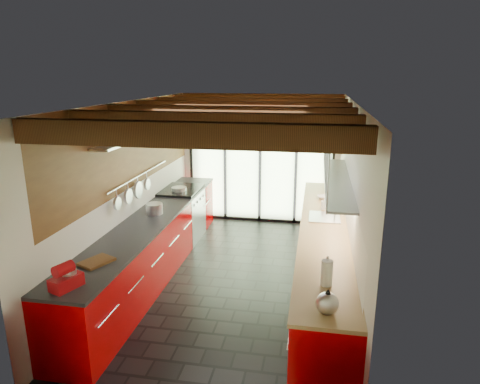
{
  "coord_description": "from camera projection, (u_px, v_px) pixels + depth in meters",
  "views": [
    {
      "loc": [
        1.11,
        -5.72,
        2.98
      ],
      "look_at": [
        0.0,
        0.4,
        1.25
      ],
      "focal_mm": 32.0,
      "sensor_mm": 36.0,
      "label": 1
    }
  ],
  "objects": [
    {
      "name": "cutting_board",
      "position": [
        97.0,
        262.0,
        4.81
      ],
      "size": [
        0.37,
        0.43,
        0.03
      ],
      "primitive_type": "cube",
      "rotation": [
        0.0,
        0.0,
        -0.42
      ],
      "color": "brown",
      "rests_on": "left_counter"
    },
    {
      "name": "pot_large",
      "position": [
        154.0,
        209.0,
        6.48
      ],
      "size": [
        0.33,
        0.33,
        0.16
      ],
      "primitive_type": "cylinder",
      "rotation": [
        0.0,
        0.0,
        -0.4
      ],
      "color": "silver",
      "rests_on": "left_counter"
    },
    {
      "name": "soap_bottle",
      "position": [
        324.0,
        203.0,
        6.68
      ],
      "size": [
        0.09,
        0.09,
        0.2
      ],
      "primitive_type": "imported",
      "rotation": [
        0.0,
        0.0,
        0.02
      ],
      "color": "silver",
      "rests_on": "right_counter"
    },
    {
      "name": "paper_towel",
      "position": [
        327.0,
        273.0,
        4.27
      ],
      "size": [
        0.12,
        0.12,
        0.32
      ],
      "color": "white",
      "rests_on": "right_counter"
    },
    {
      "name": "pot_small",
      "position": [
        179.0,
        190.0,
        7.62
      ],
      "size": [
        0.3,
        0.3,
        0.1
      ],
      "primitive_type": "cylinder",
      "rotation": [
        0.0,
        0.0,
        0.13
      ],
      "color": "silver",
      "rests_on": "left_counter"
    },
    {
      "name": "bowl",
      "position": [
        324.0,
        197.0,
        7.27
      ],
      "size": [
        0.24,
        0.24,
        0.05
      ],
      "primitive_type": "imported",
      "rotation": [
        0.0,
        0.0,
        0.14
      ],
      "color": "silver",
      "rests_on": "right_counter"
    },
    {
      "name": "kettle",
      "position": [
        327.0,
        302.0,
        3.79
      ],
      "size": [
        0.25,
        0.28,
        0.24
      ],
      "color": "silver",
      "rests_on": "right_counter"
    },
    {
      "name": "glass_door",
      "position": [
        260.0,
        142.0,
        8.52
      ],
      "size": [
        2.95,
        0.1,
        2.9
      ],
      "color": "#C6EAAD",
      "rests_on": "ground"
    },
    {
      "name": "right_counter",
      "position": [
        323.0,
        257.0,
        6.07
      ],
      "size": [
        0.68,
        5.0,
        0.92
      ],
      "color": "#B90001",
      "rests_on": "ground"
    },
    {
      "name": "left_counter",
      "position": [
        153.0,
        245.0,
        6.51
      ],
      "size": [
        0.68,
        5.0,
        0.92
      ],
      "color": "#B90001",
      "rests_on": "ground"
    },
    {
      "name": "stand_mixer",
      "position": [
        66.0,
        278.0,
        4.23
      ],
      "size": [
        0.27,
        0.35,
        0.28
      ],
      "color": "#B40E13",
      "rests_on": "left_counter"
    },
    {
      "name": "ground",
      "position": [
        235.0,
        279.0,
        6.41
      ],
      "size": [
        5.5,
        5.5,
        0.0
      ],
      "primitive_type": "plane",
      "color": "black",
      "rests_on": "ground"
    },
    {
      "name": "ceiling_beams",
      "position": [
        240.0,
        111.0,
        6.11
      ],
      "size": [
        3.14,
        5.06,
        4.9
      ],
      "color": "#593316",
      "rests_on": "ground"
    },
    {
      "name": "sink_assembly",
      "position": [
        325.0,
        215.0,
        6.32
      ],
      "size": [
        0.45,
        0.52,
        0.43
      ],
      "color": "silver",
      "rests_on": "right_counter"
    },
    {
      "name": "left_wall_fixtures",
      "position": [
        139.0,
        151.0,
        6.3
      ],
      "size": [
        0.28,
        2.6,
        0.96
      ],
      "color": "silver",
      "rests_on": "ground"
    },
    {
      "name": "room_shell",
      "position": [
        235.0,
        172.0,
        5.97
      ],
      "size": [
        5.5,
        5.5,
        5.5
      ],
      "color": "silver",
      "rests_on": "ground"
    },
    {
      "name": "range_stove",
      "position": [
        182.0,
        214.0,
        7.88
      ],
      "size": [
        0.66,
        0.9,
        0.97
      ],
      "color": "silver",
      "rests_on": "ground"
    },
    {
      "name": "upper_cabinets_right",
      "position": [
        339.0,
        157.0,
        5.96
      ],
      "size": [
        0.34,
        3.0,
        3.0
      ],
      "color": "silver",
      "rests_on": "ground"
    }
  ]
}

